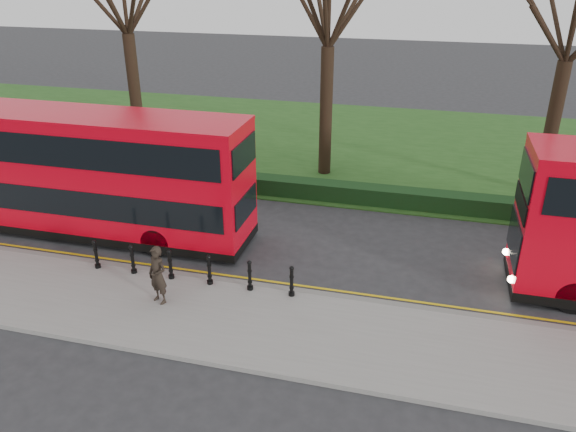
# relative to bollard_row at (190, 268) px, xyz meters

# --- Properties ---
(ground) EXTENTS (120.00, 120.00, 0.00)m
(ground) POSITION_rel_bollard_row_xyz_m (0.22, 1.35, -0.65)
(ground) COLOR #28282B
(ground) RESTS_ON ground
(pavement) EXTENTS (60.00, 4.00, 0.15)m
(pavement) POSITION_rel_bollard_row_xyz_m (0.22, -1.65, -0.57)
(pavement) COLOR gray
(pavement) RESTS_ON ground
(kerb) EXTENTS (60.00, 0.25, 0.16)m
(kerb) POSITION_rel_bollard_row_xyz_m (0.22, 0.35, -0.57)
(kerb) COLOR slate
(kerb) RESTS_ON ground
(grass_verge) EXTENTS (60.00, 18.00, 0.06)m
(grass_verge) POSITION_rel_bollard_row_xyz_m (0.22, 16.35, -0.62)
(grass_verge) COLOR #214A18
(grass_verge) RESTS_ON ground
(hedge) EXTENTS (60.00, 0.90, 0.80)m
(hedge) POSITION_rel_bollard_row_xyz_m (0.22, 8.15, -0.25)
(hedge) COLOR black
(hedge) RESTS_ON ground
(yellow_line_outer) EXTENTS (60.00, 0.10, 0.01)m
(yellow_line_outer) POSITION_rel_bollard_row_xyz_m (0.22, 0.65, -0.64)
(yellow_line_outer) COLOR yellow
(yellow_line_outer) RESTS_ON ground
(yellow_line_inner) EXTENTS (60.00, 0.10, 0.01)m
(yellow_line_inner) POSITION_rel_bollard_row_xyz_m (0.22, 0.85, -0.64)
(yellow_line_inner) COLOR yellow
(yellow_line_inner) RESTS_ON ground
(tree_mid) EXTENTS (7.12, 7.12, 11.12)m
(tree_mid) POSITION_rel_bollard_row_xyz_m (2.22, 11.35, 7.43)
(tree_mid) COLOR black
(tree_mid) RESTS_ON ground
(tree_right) EXTENTS (6.88, 6.88, 10.74)m
(tree_right) POSITION_rel_bollard_row_xyz_m (12.22, 11.35, 7.15)
(tree_right) COLOR black
(tree_right) RESTS_ON ground
(bollard_row) EXTENTS (7.00, 0.15, 1.00)m
(bollard_row) POSITION_rel_bollard_row_xyz_m (0.00, 0.00, 0.00)
(bollard_row) COLOR black
(bollard_row) RESTS_ON pavement
(bus_lead) EXTENTS (11.88, 2.73, 4.73)m
(bus_lead) POSITION_rel_bollard_row_xyz_m (-4.89, 2.72, 1.73)
(bus_lead) COLOR red
(bus_lead) RESTS_ON ground
(pedestrian) EXTENTS (0.81, 0.68, 1.88)m
(pedestrian) POSITION_rel_bollard_row_xyz_m (-0.41, -1.35, 0.44)
(pedestrian) COLOR black
(pedestrian) RESTS_ON pavement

